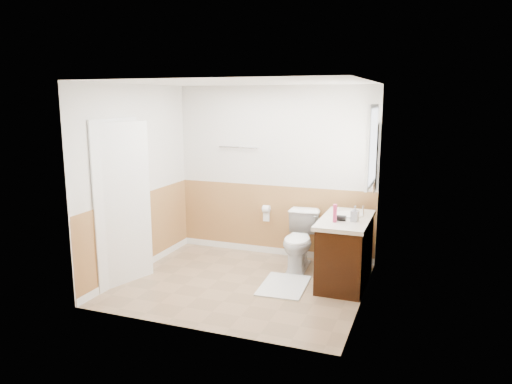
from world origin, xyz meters
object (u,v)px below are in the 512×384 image
at_px(vanity_cabinet, 345,253).
at_px(lotion_bottle, 335,213).
at_px(toilet, 300,241).
at_px(bath_mat, 284,286).
at_px(soap_dispenser, 355,214).

relative_size(vanity_cabinet, lotion_bottle, 5.00).
bearing_deg(toilet, lotion_bottle, -48.11).
height_order(bath_mat, soap_dispenser, soap_dispenser).
relative_size(bath_mat, vanity_cabinet, 0.73).
xyz_separation_m(toilet, bath_mat, (0.00, -0.72, -0.38)).
bearing_deg(bath_mat, lotion_bottle, 13.72).
distance_m(bath_mat, lotion_bottle, 1.13).
bearing_deg(soap_dispenser, toilet, 150.52).
bearing_deg(toilet, vanity_cabinet, -29.04).
height_order(toilet, soap_dispenser, soap_dispenser).
distance_m(vanity_cabinet, soap_dispenser, 0.57).
bearing_deg(vanity_cabinet, bath_mat, -150.15).
height_order(toilet, lotion_bottle, lotion_bottle).
height_order(bath_mat, lotion_bottle, lotion_bottle).
relative_size(toilet, lotion_bottle, 3.55).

